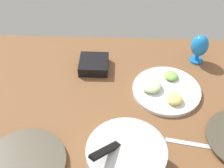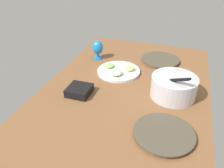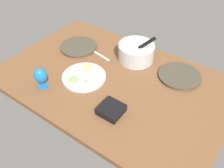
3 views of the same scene
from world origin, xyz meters
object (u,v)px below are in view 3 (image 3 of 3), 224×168
at_px(dinner_plate_right, 179,76).
at_px(square_bowl_black, 111,109).
at_px(mixing_bowl, 136,52).
at_px(fruit_platter, 85,76).
at_px(dinner_plate_left, 79,47).
at_px(hurricane_glass_blue, 41,76).

distance_m(dinner_plate_right, square_bowl_black, 0.59).
distance_m(mixing_bowl, fruit_platter, 0.44).
bearing_deg(dinner_plate_right, mixing_bowl, 179.27).
height_order(mixing_bowl, fruit_platter, mixing_bowl).
xyz_separation_m(mixing_bowl, fruit_platter, (-0.18, -0.40, -0.05)).
bearing_deg(dinner_plate_right, fruit_platter, -143.90).
bearing_deg(mixing_bowl, square_bowl_black, -73.93).
xyz_separation_m(dinner_plate_left, fruit_platter, (0.28, -0.26, 0.00)).
bearing_deg(hurricane_glass_blue, dinner_plate_right, 40.94).
relative_size(dinner_plate_left, mixing_bowl, 1.09).
bearing_deg(dinner_plate_right, dinner_plate_left, -170.68).
relative_size(dinner_plate_left, square_bowl_black, 2.12).
xyz_separation_m(mixing_bowl, square_bowl_black, (0.16, -0.55, -0.04)).
relative_size(dinner_plate_right, hurricane_glass_blue, 1.95).
xyz_separation_m(dinner_plate_left, mixing_bowl, (0.46, 0.14, 0.06)).
height_order(dinner_plate_right, hurricane_glass_blue, hurricane_glass_blue).
relative_size(dinner_plate_right, square_bowl_black, 2.14).
relative_size(mixing_bowl, square_bowl_black, 1.95).
distance_m(hurricane_glass_blue, square_bowl_black, 0.53).
relative_size(mixing_bowl, hurricane_glass_blue, 1.78).
relative_size(fruit_platter, square_bowl_black, 2.21).
distance_m(dinner_plate_left, dinner_plate_right, 0.84).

